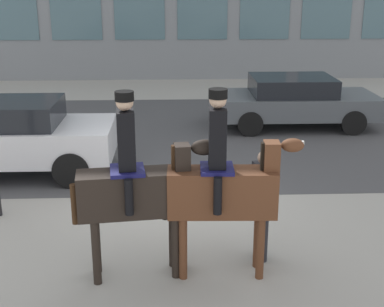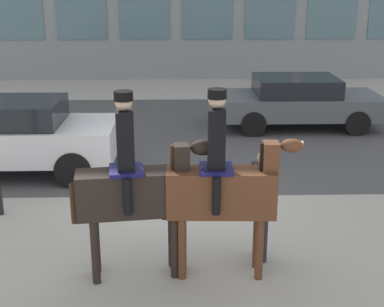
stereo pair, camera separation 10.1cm
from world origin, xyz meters
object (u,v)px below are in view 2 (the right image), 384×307
(pedestrian_bystander, at_px, (262,197))
(street_car_far_lane, at_px, (298,101))
(mounted_horse_companion, at_px, (224,186))
(street_car_near_lane, at_px, (19,135))
(mounted_horse_lead, at_px, (136,186))

(pedestrian_bystander, height_order, street_car_far_lane, pedestrian_bystander)
(mounted_horse_companion, height_order, street_car_near_lane, mounted_horse_companion)
(mounted_horse_lead, bearing_deg, pedestrian_bystander, 4.98)
(mounted_horse_companion, bearing_deg, street_car_far_lane, 72.75)
(mounted_horse_lead, bearing_deg, mounted_horse_companion, -6.72)
(mounted_horse_companion, distance_m, street_car_near_lane, 5.68)
(mounted_horse_companion, bearing_deg, pedestrian_bystander, 34.11)
(mounted_horse_lead, relative_size, street_car_near_lane, 0.65)
(street_car_near_lane, bearing_deg, mounted_horse_lead, -56.70)
(mounted_horse_lead, relative_size, mounted_horse_companion, 0.99)
(mounted_horse_lead, distance_m, pedestrian_bystander, 1.79)
(mounted_horse_companion, relative_size, street_car_far_lane, 0.59)
(pedestrian_bystander, distance_m, street_car_far_lane, 7.59)
(street_car_near_lane, xyz_separation_m, street_car_far_lane, (6.54, 3.52, -0.08))
(mounted_horse_companion, bearing_deg, street_car_near_lane, 135.10)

